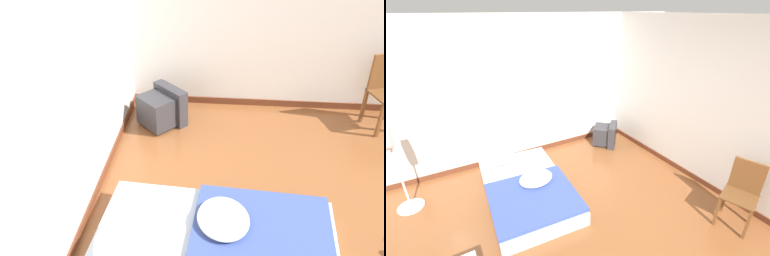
# 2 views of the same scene
# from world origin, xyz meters

# --- Properties ---
(wall_back) EXTENTS (7.23, 0.08, 2.60)m
(wall_back) POSITION_xyz_m (-0.02, 2.89, 1.30)
(wall_back) COLOR white
(wall_back) RESTS_ON ground_plane
(wall_right) EXTENTS (0.08, 8.13, 2.60)m
(wall_right) POSITION_xyz_m (2.45, 0.00, 1.29)
(wall_right) COLOR white
(wall_right) RESTS_ON ground_plane
(mattress_bed) EXTENTS (1.31, 2.07, 0.35)m
(mattress_bed) POSITION_xyz_m (-0.21, 1.64, 0.13)
(mattress_bed) COLOR silver
(mattress_bed) RESTS_ON ground_plane
(crt_tv) EXTENTS (0.65, 0.65, 0.47)m
(crt_tv) POSITION_xyz_m (1.83, 2.39, 0.22)
(crt_tv) COLOR #333338
(crt_tv) RESTS_ON ground_plane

